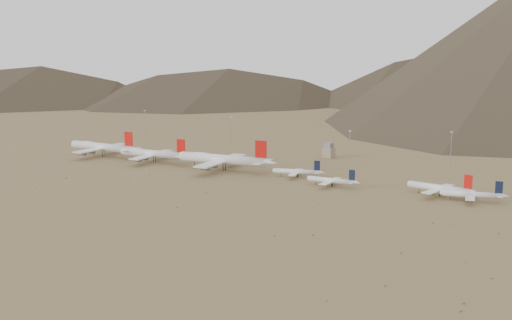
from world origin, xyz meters
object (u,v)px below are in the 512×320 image
Objects in this scene: widebody_east at (223,159)px; widebody_west at (103,147)px; narrowbody_a at (298,172)px; narrowbody_b at (333,181)px; widebody_centre at (153,154)px; control_tower at (329,151)px.

widebody_west is at bearing 173.91° from widebody_east.
narrowbody_a is 36.68m from narrowbody_b.
narrowbody_b is at bearing -11.63° from widebody_east.
control_tower is at bearing 33.97° from widebody_centre.
widebody_west is 0.92× the size of widebody_east.
widebody_east is 6.63× the size of control_tower.
widebody_east is 58.79m from narrowbody_a.
narrowbody_b is at bearing -9.65° from widebody_centre.
widebody_west is at bearing -147.39° from control_tower.
control_tower is (35.87, 91.86, -2.88)m from widebody_east.
narrowbody_a is 85.61m from control_tower.
control_tower is (153.61, 98.29, -2.16)m from widebody_west.
narrowbody_a is at bearing -0.23° from widebody_east.
widebody_west reaches higher than narrowbody_a.
widebody_west is 2.04× the size of narrowbody_a.
widebody_east is 2.15× the size of narrowbody_b.
narrowbody_b is (92.20, -3.90, -4.22)m from widebody_east.
widebody_centre is 0.82× the size of widebody_east.
widebody_east reaches higher than narrowbody_b.
widebody_centre reaches higher than narrowbody_a.
narrowbody_b is at bearing -3.28° from widebody_west.
widebody_centre is at bearing 167.01° from narrowbody_a.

